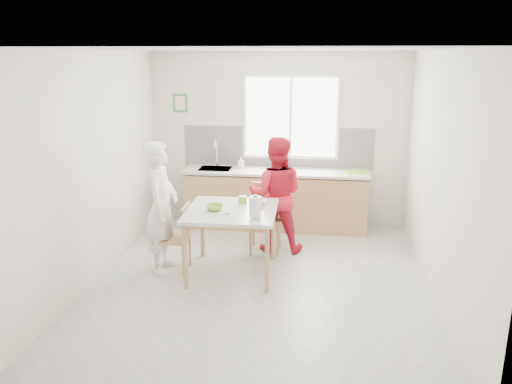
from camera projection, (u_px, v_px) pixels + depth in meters
ground at (260, 280)px, 6.06m from camera, size 4.50×4.50×0.00m
room_shell at (261, 146)px, 5.62m from camera, size 4.50×4.50×4.50m
window at (291, 117)px, 7.71m from camera, size 1.50×0.06×1.30m
backsplash at (278, 147)px, 7.87m from camera, size 3.00×0.02×0.65m
picture_frame at (180, 103)px, 7.87m from camera, size 0.22×0.03×0.28m
kitchen_counter at (275, 201)px, 7.81m from camera, size 2.84×0.64×1.37m
dining_table at (232, 216)px, 6.07m from camera, size 1.11×1.11×0.83m
chair_left at (178, 235)px, 6.21m from camera, size 0.41×0.41×0.86m
chair_far at (266, 214)px, 6.88m from camera, size 0.44×0.44×0.94m
person_white at (161, 208)px, 6.13m from camera, size 0.41×0.61×1.65m
person_red at (276, 195)px, 6.80m from camera, size 0.79×0.62×1.59m
bowl_green at (214, 208)px, 6.01m from camera, size 0.22×0.22×0.07m
bowl_white at (258, 202)px, 6.24m from camera, size 0.23×0.23×0.05m
milk_jug at (256, 206)px, 5.70m from camera, size 0.20×0.14×0.25m
green_box at (243, 200)px, 6.29m from camera, size 0.10×0.10×0.09m
spoon at (222, 214)px, 5.84m from camera, size 0.15×0.07×0.01m
cutting_board at (357, 172)px, 7.55m from camera, size 0.42×0.36×0.01m
wine_bottle_a at (274, 159)px, 7.73m from camera, size 0.07×0.07×0.32m
wine_bottle_b at (283, 160)px, 7.67m from camera, size 0.07×0.07×0.30m
jar_amber at (279, 163)px, 7.79m from camera, size 0.06×0.06×0.16m
soap_bottle at (241, 162)px, 7.82m from camera, size 0.09×0.10×0.18m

